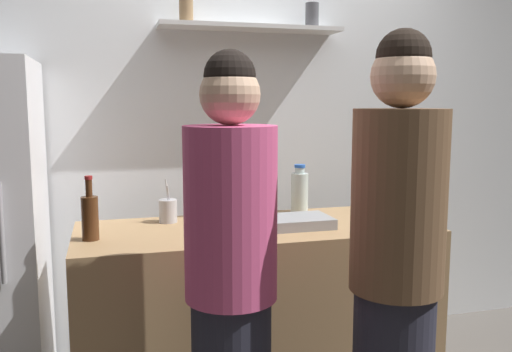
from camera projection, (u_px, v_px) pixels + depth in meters
back_wall_assembly at (251, 137)px, 3.37m from camera, size 4.80×0.32×2.60m
counter at (256, 314)px, 2.72m from camera, size 1.74×0.70×0.91m
baking_pan at (296, 222)px, 2.65m from camera, size 0.34×0.24×0.05m
utensil_holder at (168, 211)px, 2.74m from camera, size 0.09×0.09×0.22m
wine_bottle_amber_glass at (90, 216)px, 2.38m from camera, size 0.07×0.07×0.29m
wine_bottle_dark_glass at (209, 195)px, 2.88m from camera, size 0.08×0.08×0.31m
water_bottle_plastic at (300, 191)px, 2.99m from camera, size 0.10×0.10×0.27m
person_brown_jacket at (396, 276)px, 1.98m from camera, size 0.34×0.34×1.77m
person_pink_top at (231, 286)px, 1.99m from camera, size 0.34×0.34×1.70m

